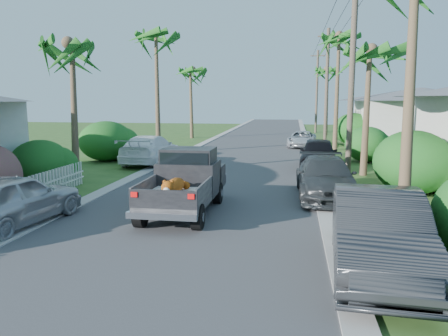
% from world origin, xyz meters
% --- Properties ---
extents(ground, '(120.00, 120.00, 0.00)m').
position_xyz_m(ground, '(0.00, 0.00, 0.00)').
color(ground, '#2F521F').
rests_on(ground, ground).
extents(road, '(8.00, 100.00, 0.02)m').
position_xyz_m(road, '(0.00, 25.00, 0.01)').
color(road, '#38383A').
rests_on(road, ground).
extents(curb_left, '(0.60, 100.00, 0.06)m').
position_xyz_m(curb_left, '(-4.30, 25.00, 0.03)').
color(curb_left, '#A5A39E').
rests_on(curb_left, ground).
extents(curb_right, '(0.60, 100.00, 0.06)m').
position_xyz_m(curb_right, '(4.30, 25.00, 0.03)').
color(curb_right, '#A5A39E').
rests_on(curb_right, ground).
extents(pickup_truck, '(1.98, 5.12, 2.06)m').
position_xyz_m(pickup_truck, '(-0.30, 7.11, 1.01)').
color(pickup_truck, black).
rests_on(pickup_truck, ground).
extents(parked_car_rn, '(2.18, 5.35, 1.72)m').
position_xyz_m(parked_car_rn, '(5.00, 2.51, 0.86)').
color(parked_car_rn, '#27292C').
rests_on(parked_car_rn, ground).
extents(parked_car_rm, '(2.25, 5.21, 1.49)m').
position_xyz_m(parked_car_rm, '(4.41, 9.74, 0.75)').
color(parked_car_rm, '#2F3234').
rests_on(parked_car_rm, ground).
extents(parked_car_rf, '(2.14, 4.82, 1.61)m').
position_xyz_m(parked_car_rf, '(4.52, 16.87, 0.81)').
color(parked_car_rf, black).
rests_on(parked_car_rf, ground).
extents(parked_car_rd, '(2.42, 4.55, 1.22)m').
position_xyz_m(parked_car_rd, '(3.84, 27.67, 0.61)').
color(parked_car_rd, silver).
rests_on(parked_car_rd, ground).
extents(parked_car_ln, '(2.45, 4.80, 1.57)m').
position_xyz_m(parked_car_ln, '(-4.84, 4.42, 0.78)').
color(parked_car_ln, '#B9BDC1').
rests_on(parked_car_ln, ground).
extents(parked_car_lf, '(2.34, 5.65, 1.63)m').
position_xyz_m(parked_car_lf, '(-4.97, 17.23, 0.82)').
color(parked_car_lf, white).
rests_on(parked_car_lf, ground).
extents(palm_l_b, '(4.40, 4.40, 7.40)m').
position_xyz_m(palm_l_b, '(-6.80, 12.00, 6.15)').
color(palm_l_b, brown).
rests_on(palm_l_b, ground).
extents(palm_l_c, '(4.40, 4.40, 9.20)m').
position_xyz_m(palm_l_c, '(-6.00, 22.00, 7.91)').
color(palm_l_c, brown).
rests_on(palm_l_c, ground).
extents(palm_l_d, '(4.40, 4.40, 7.70)m').
position_xyz_m(palm_l_d, '(-6.50, 34.00, 6.44)').
color(palm_l_d, brown).
rests_on(palm_l_d, ground).
extents(palm_r_b, '(4.40, 4.40, 7.20)m').
position_xyz_m(palm_r_b, '(6.60, 15.00, 5.95)').
color(palm_r_b, brown).
rests_on(palm_r_b, ground).
extents(palm_r_c, '(4.40, 4.40, 9.40)m').
position_xyz_m(palm_r_c, '(6.20, 26.00, 8.11)').
color(palm_r_c, brown).
rests_on(palm_r_c, ground).
extents(palm_r_d, '(4.40, 4.40, 8.00)m').
position_xyz_m(palm_r_d, '(6.50, 40.00, 6.74)').
color(palm_r_d, brown).
rests_on(palm_r_d, ground).
extents(shrub_l_c, '(2.40, 2.64, 2.00)m').
position_xyz_m(shrub_l_c, '(-7.40, 10.00, 1.00)').
color(shrub_l_c, '#164F1E').
rests_on(shrub_l_c, ground).
extents(shrub_l_d, '(3.20, 3.52, 2.40)m').
position_xyz_m(shrub_l_d, '(-8.00, 18.00, 1.20)').
color(shrub_l_d, '#164F1E').
rests_on(shrub_l_d, ground).
extents(shrub_r_b, '(3.00, 3.30, 2.50)m').
position_xyz_m(shrub_r_b, '(7.80, 11.00, 1.25)').
color(shrub_r_b, '#164F1E').
rests_on(shrub_r_b, ground).
extents(shrub_r_c, '(2.60, 2.86, 2.10)m').
position_xyz_m(shrub_r_c, '(7.50, 20.00, 1.05)').
color(shrub_r_c, '#164F1E').
rests_on(shrub_r_c, ground).
extents(shrub_r_d, '(3.20, 3.52, 2.60)m').
position_xyz_m(shrub_r_d, '(8.00, 30.00, 1.30)').
color(shrub_r_d, '#164F1E').
rests_on(shrub_r_d, ground).
extents(picket_fence, '(0.10, 11.00, 1.00)m').
position_xyz_m(picket_fence, '(-6.00, 5.50, 0.50)').
color(picket_fence, white).
rests_on(picket_fence, ground).
extents(house_right_far, '(9.00, 8.00, 4.60)m').
position_xyz_m(house_right_far, '(13.00, 30.00, 2.12)').
color(house_right_far, silver).
rests_on(house_right_far, ground).
extents(utility_pole_b, '(1.60, 0.26, 9.00)m').
position_xyz_m(utility_pole_b, '(5.60, 13.00, 4.60)').
color(utility_pole_b, brown).
rests_on(utility_pole_b, ground).
extents(utility_pole_c, '(1.60, 0.26, 9.00)m').
position_xyz_m(utility_pole_c, '(5.60, 28.00, 4.60)').
color(utility_pole_c, brown).
rests_on(utility_pole_c, ground).
extents(utility_pole_d, '(1.60, 0.26, 9.00)m').
position_xyz_m(utility_pole_d, '(5.60, 43.00, 4.60)').
color(utility_pole_d, brown).
rests_on(utility_pole_d, ground).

